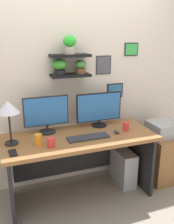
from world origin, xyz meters
name	(u,v)px	position (x,y,z in m)	size (l,w,h in m)	color
ground_plane	(80,195)	(0.00, 0.00, 0.00)	(8.00, 8.00, 0.00)	gray
back_wall_assembly	(68,74)	(0.00, 0.44, 1.36)	(4.40, 0.24, 2.70)	beige
desk	(78,151)	(0.00, 0.05, 0.54)	(1.63, 0.68, 0.75)	brown
monitor_left	(46,113)	(-0.31, 0.22, 0.97)	(0.49, 0.18, 0.41)	black
monitor_right	(99,109)	(0.31, 0.22, 0.96)	(0.55, 0.18, 0.40)	black
keyboard	(88,137)	(0.06, -0.09, 0.76)	(0.44, 0.14, 0.02)	#2D2D33
computer_mouse	(117,132)	(0.40, -0.07, 0.77)	(0.06, 0.09, 0.03)	#2D2D33
desk_lamp	(8,109)	(-0.70, 0.04, 1.11)	(0.22, 0.22, 0.44)	black
cell_phone	(13,153)	(-0.71, -0.18, 0.76)	(0.07, 0.14, 0.01)	black
coffee_mug	(51,142)	(-0.35, -0.16, 0.80)	(0.08, 0.08, 0.09)	red
pen_cup	(126,126)	(0.53, -0.04, 0.80)	(0.07, 0.07, 0.10)	red
water_cup	(38,140)	(-0.45, -0.08, 0.81)	(0.07, 0.07, 0.11)	orange
drawer_cabinet	(162,156)	(1.12, 0.02, 0.29)	(0.44, 0.50, 0.59)	brown
printer	(165,129)	(1.12, 0.02, 0.67)	(0.38, 0.34, 0.17)	#9E9EA3
computer_tower_right	(123,167)	(0.59, 0.07, 0.22)	(0.18, 0.40, 0.43)	#99999E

